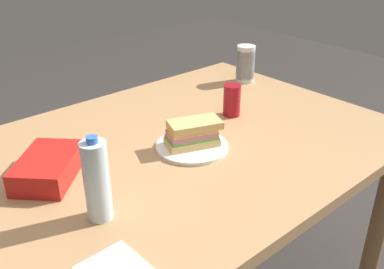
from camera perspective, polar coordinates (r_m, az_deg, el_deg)
dining_table at (r=1.54m, az=-0.80°, el=-3.75°), size 1.43×1.07×0.77m
paper_plate at (r=1.43m, az=0.00°, el=-1.57°), size 0.24×0.24×0.01m
sandwich at (r=1.41m, az=0.12°, el=0.16°), size 0.20×0.15×0.08m
soda_can_red at (r=1.66m, az=5.27°, el=4.51°), size 0.07×0.07×0.12m
chip_bag at (r=1.33m, az=-18.41°, el=-4.11°), size 0.27×0.27×0.07m
water_bottle_tall at (r=1.09m, az=-12.42°, el=-5.97°), size 0.07×0.07×0.23m
plastic_cup_stack at (r=2.02m, az=7.05°, el=9.21°), size 0.08×0.08×0.17m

